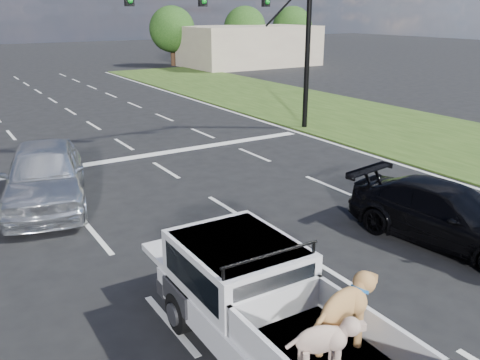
% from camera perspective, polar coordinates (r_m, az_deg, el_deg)
% --- Properties ---
extents(ground, '(160.00, 160.00, 0.00)m').
position_cam_1_polar(ground, '(9.65, 1.94, -12.78)').
color(ground, black).
rests_on(ground, ground).
extents(road_markings, '(17.75, 60.00, 0.01)m').
position_cam_1_polar(road_markings, '(15.02, -12.17, -1.36)').
color(road_markings, silver).
rests_on(road_markings, ground).
extents(grass_shoulder_right, '(8.00, 60.00, 0.06)m').
position_cam_1_polar(grass_shoulder_right, '(22.37, 21.43, 4.40)').
color(grass_shoulder_right, '#274013').
rests_on(grass_shoulder_right, ground).
extents(traffic_signal, '(9.11, 0.31, 7.00)m').
position_cam_1_polar(traffic_signal, '(20.97, 2.42, 17.77)').
color(traffic_signal, black).
rests_on(traffic_signal, ground).
extents(building_right, '(12.00, 7.00, 3.60)m').
position_cam_1_polar(building_right, '(48.84, 1.10, 14.81)').
color(building_right, tan).
rests_on(building_right, ground).
extents(tree_far_d, '(4.20, 4.20, 5.40)m').
position_cam_1_polar(tree_far_d, '(49.37, -7.64, 16.43)').
color(tree_far_d, '#332114').
rests_on(tree_far_d, ground).
extents(tree_far_e, '(4.20, 4.20, 5.40)m').
position_cam_1_polar(tree_far_e, '(53.21, 0.54, 16.73)').
color(tree_far_e, '#332114').
rests_on(tree_far_e, ground).
extents(tree_far_f, '(4.20, 4.20, 5.40)m').
position_cam_1_polar(tree_far_f, '(56.67, 5.89, 16.75)').
color(tree_far_f, '#332114').
rests_on(tree_far_f, ground).
extents(pickup_truck, '(1.89, 4.86, 1.81)m').
position_cam_1_polar(pickup_truck, '(7.60, 3.61, -14.72)').
color(pickup_truck, black).
rests_on(pickup_truck, ground).
extents(silver_sedan, '(3.18, 5.35, 1.71)m').
position_cam_1_polar(silver_sedan, '(14.50, -21.09, 0.60)').
color(silver_sedan, silver).
rests_on(silver_sedan, ground).
extents(black_coupe, '(2.56, 4.83, 1.33)m').
position_cam_1_polar(black_coupe, '(12.25, 22.32, -3.71)').
color(black_coupe, black).
rests_on(black_coupe, ground).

